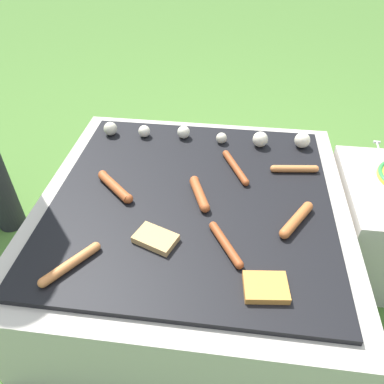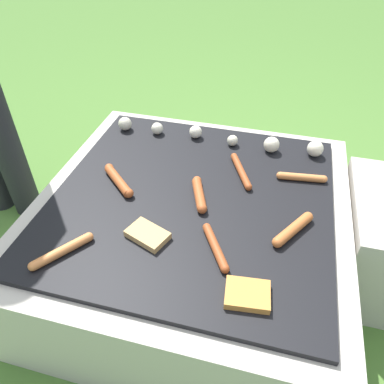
{
  "view_description": "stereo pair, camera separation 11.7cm",
  "coord_description": "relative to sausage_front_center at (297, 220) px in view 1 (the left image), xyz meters",
  "views": [
    {
      "loc": [
        0.11,
        -0.88,
        1.14
      ],
      "look_at": [
        0.0,
        0.0,
        0.38
      ],
      "focal_mm": 35.0,
      "sensor_mm": 36.0,
      "label": 1
    },
    {
      "loc": [
        0.23,
        -0.86,
        1.14
      ],
      "look_at": [
        0.0,
        0.0,
        0.38
      ],
      "focal_mm": 35.0,
      "sensor_mm": 36.0,
      "label": 2
    }
  ],
  "objects": [
    {
      "name": "bread_slice_right",
      "position": [
        -0.39,
        -0.12,
        -0.01
      ],
      "size": [
        0.13,
        0.11,
        0.02
      ],
      "color": "tan",
      "rests_on": "grill"
    },
    {
      "name": "fork_utensil",
      "position": [
        0.33,
        0.39,
        -0.01
      ],
      "size": [
        0.03,
        0.21,
        0.01
      ],
      "color": "silver",
      "rests_on": "side_ledge"
    },
    {
      "name": "sausage_back_left",
      "position": [
        0.01,
        0.25,
        -0.0
      ],
      "size": [
        0.17,
        0.04,
        0.02
      ],
      "color": "#C6753D",
      "rests_on": "grill"
    },
    {
      "name": "sausage_front_right",
      "position": [
        -0.29,
        0.08,
        0.0
      ],
      "size": [
        0.08,
        0.16,
        0.03
      ],
      "color": "#A34C23",
      "rests_on": "grill"
    },
    {
      "name": "grill",
      "position": [
        -0.32,
        0.08,
        -0.2
      ],
      "size": [
        0.98,
        0.98,
        0.36
      ],
      "color": "#B2AA9E",
      "rests_on": "ground_plane"
    },
    {
      "name": "bread_slice_left",
      "position": [
        -0.09,
        -0.24,
        -0.01
      ],
      "size": [
        0.12,
        0.1,
        0.02
      ],
      "color": "#D18438",
      "rests_on": "grill"
    },
    {
      "name": "ground_plane",
      "position": [
        -0.32,
        0.08,
        -0.38
      ],
      "size": [
        14.0,
        14.0,
        0.0
      ],
      "primitive_type": "plane",
      "color": "#47702D"
    },
    {
      "name": "mushroom_row",
      "position": [
        -0.27,
        0.41,
        0.01
      ],
      "size": [
        0.78,
        0.07,
        0.06
      ],
      "color": "beige",
      "rests_on": "grill"
    },
    {
      "name": "sausage_back_right",
      "position": [
        -0.2,
        -0.12,
        -0.0
      ],
      "size": [
        0.1,
        0.16,
        0.02
      ],
      "color": "#93421E",
      "rests_on": "grill"
    },
    {
      "name": "sausage_mid_left",
      "position": [
        -0.19,
        0.24,
        -0.0
      ],
      "size": [
        0.1,
        0.18,
        0.02
      ],
      "color": "#93421E",
      "rests_on": "grill"
    },
    {
      "name": "sausage_mid_right",
      "position": [
        -0.56,
        0.08,
        -0.0
      ],
      "size": [
        0.15,
        0.14,
        0.03
      ],
      "color": "#A34C23",
      "rests_on": "grill"
    },
    {
      "name": "sausage_front_center",
      "position": [
        0.0,
        0.0,
        0.0
      ],
      "size": [
        0.11,
        0.15,
        0.03
      ],
      "color": "#B7602D",
      "rests_on": "grill"
    },
    {
      "name": "sausage_front_left",
      "position": [
        -0.59,
        -0.24,
        -0.0
      ],
      "size": [
        0.12,
        0.15,
        0.03
      ],
      "color": "#C6753D",
      "rests_on": "grill"
    }
  ]
}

